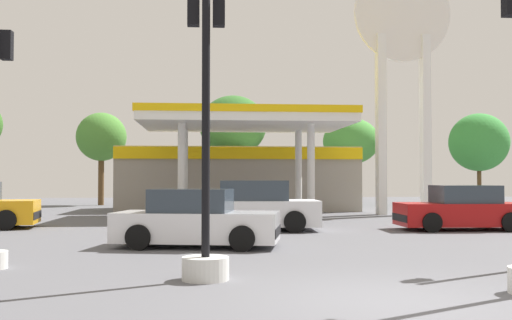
% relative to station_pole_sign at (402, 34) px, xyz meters
% --- Properties ---
extents(ground_plane, '(90.00, 90.00, 0.00)m').
position_rel_station_pole_sign_xyz_m(ground_plane, '(-6.77, -19.38, -8.64)').
color(ground_plane, '#56565B').
rests_on(ground_plane, ground).
extents(gas_station, '(12.52, 12.21, 4.66)m').
position_rel_station_pole_sign_xyz_m(gas_station, '(-7.67, 4.19, -6.62)').
color(gas_station, gray).
rests_on(gas_station, ground).
extents(station_pole_sign, '(4.67, 0.56, 13.37)m').
position_rel_station_pole_sign_xyz_m(station_pole_sign, '(0.00, 0.00, 0.00)').
color(station_pole_sign, white).
rests_on(station_pole_sign, ground).
extents(car_0, '(4.31, 2.46, 1.45)m').
position_rel_station_pole_sign_xyz_m(car_0, '(-9.62, -12.54, -7.98)').
color(car_0, black).
rests_on(car_0, ground).
extents(car_1, '(4.68, 2.26, 1.65)m').
position_rel_station_pole_sign_xyz_m(car_1, '(-7.95, -7.97, -7.90)').
color(car_1, black).
rests_on(car_1, ground).
extents(car_2, '(4.21, 2.02, 1.49)m').
position_rel_station_pole_sign_xyz_m(car_2, '(-0.87, -8.36, -7.97)').
color(car_2, black).
rests_on(car_2, ground).
extents(traffic_signal_1, '(0.80, 0.80, 5.04)m').
position_rel_station_pole_sign_xyz_m(traffic_signal_1, '(-9.39, -17.40, -7.14)').
color(traffic_signal_1, silver).
rests_on(traffic_signal_1, ground).
extents(tree_1, '(3.17, 3.17, 5.92)m').
position_rel_station_pole_sign_xyz_m(tree_1, '(-16.05, 11.10, -4.31)').
color(tree_1, brown).
rests_on(tree_1, ground).
extents(tree_2, '(4.14, 4.14, 6.83)m').
position_rel_station_pole_sign_xyz_m(tree_2, '(-7.71, 9.06, -3.69)').
color(tree_2, brown).
rests_on(tree_2, ground).
extents(tree_3, '(3.65, 3.65, 5.64)m').
position_rel_station_pole_sign_xyz_m(tree_3, '(0.06, 10.46, -4.52)').
color(tree_3, brown).
rests_on(tree_3, ground).
extents(tree_4, '(3.70, 3.70, 5.82)m').
position_rel_station_pole_sign_xyz_m(tree_4, '(7.82, 8.57, -4.66)').
color(tree_4, brown).
rests_on(tree_4, ground).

